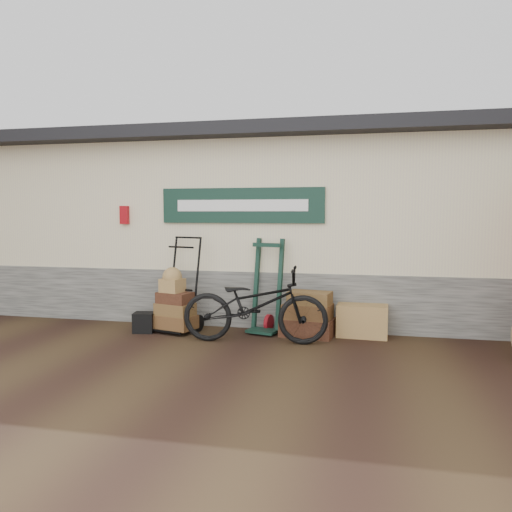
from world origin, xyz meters
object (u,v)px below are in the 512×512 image
at_px(green_barrow, 267,286).
at_px(bicycle, 255,301).
at_px(suitcase_stack, 308,313).
at_px(porter_trolley, 181,283).
at_px(wicker_hamper, 362,320).
at_px(black_trunk, 144,322).

bearing_deg(green_barrow, bicycle, -79.46).
bearing_deg(bicycle, suitcase_stack, -56.25).
height_order(porter_trolley, wicker_hamper, porter_trolley).
height_order(porter_trolley, green_barrow, porter_trolley).
xyz_separation_m(porter_trolley, green_barrow, (1.32, 0.17, -0.03)).
relative_size(porter_trolley, green_barrow, 1.04).
xyz_separation_m(wicker_hamper, bicycle, (-1.48, -0.72, 0.36)).
distance_m(porter_trolley, bicycle, 1.37).
bearing_deg(black_trunk, green_barrow, 12.66).
bearing_deg(wicker_hamper, porter_trolley, -174.89).
relative_size(black_trunk, bicycle, 0.15).
bearing_deg(black_trunk, suitcase_stack, 7.22).
xyz_separation_m(porter_trolley, wicker_hamper, (2.76, 0.25, -0.51)).
xyz_separation_m(porter_trolley, black_trunk, (-0.53, -0.24, -0.59)).
bearing_deg(bicycle, green_barrow, -8.45).
bearing_deg(bicycle, porter_trolley, 64.70).
relative_size(suitcase_stack, bicycle, 0.37).
distance_m(suitcase_stack, wicker_hamper, 0.83).
xyz_separation_m(green_barrow, bicycle, (-0.04, -0.65, -0.12)).
bearing_deg(green_barrow, black_trunk, -153.20).
bearing_deg(suitcase_stack, wicker_hamper, 12.46).
distance_m(suitcase_stack, bicycle, 0.91).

